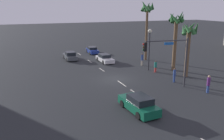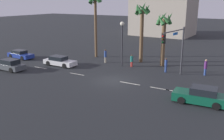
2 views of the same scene
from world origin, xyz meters
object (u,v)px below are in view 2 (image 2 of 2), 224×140
at_px(traffic_signal, 176,44).
at_px(pedestrian_0, 105,56).
at_px(car_1, 20,54).
at_px(palm_tree_1, 142,19).
at_px(car_2, 9,65).
at_px(palm_tree_0, 95,7).
at_px(palm_tree_3, 164,28).
at_px(streetlamp, 122,35).
at_px(pedestrian_1, 206,67).
at_px(car_3, 60,61).
at_px(building_0, 164,2).
at_px(pedestrian_3, 166,65).
at_px(pedestrian_2, 132,60).
at_px(car_0, 201,96).

height_order(traffic_signal, pedestrian_0, traffic_signal).
bearing_deg(car_1, traffic_signal, 3.85).
relative_size(traffic_signal, palm_tree_1, 0.67).
relative_size(car_2, pedestrian_0, 2.23).
xyz_separation_m(palm_tree_0, palm_tree_3, (10.84, -0.19, -2.61)).
relative_size(car_2, streetlamp, 0.73).
bearing_deg(pedestrian_1, traffic_signal, -134.81).
bearing_deg(car_3, pedestrian_0, 44.86).
relative_size(car_3, building_0, 0.28).
bearing_deg(pedestrian_3, traffic_signal, -49.26).
bearing_deg(building_0, car_2, -95.48).
relative_size(pedestrian_0, pedestrian_2, 1.19).
xyz_separation_m(pedestrian_0, pedestrian_1, (13.55, 0.43, 0.01)).
xyz_separation_m(streetlamp, palm_tree_3, (4.63, 2.94, 0.87)).
distance_m(palm_tree_0, palm_tree_3, 11.15).
relative_size(pedestrian_0, palm_tree_1, 0.23).
xyz_separation_m(pedestrian_3, palm_tree_3, (-1.51, 2.99, 4.10)).
height_order(car_1, building_0, building_0).
relative_size(palm_tree_0, palm_tree_3, 1.38).
xyz_separation_m(car_2, pedestrian_2, (12.78, 9.26, 0.20)).
bearing_deg(car_2, car_0, 2.03).
xyz_separation_m(traffic_signal, pedestrian_0, (-10.67, 2.46, -2.86)).
relative_size(car_2, pedestrian_3, 2.42).
bearing_deg(pedestrian_2, traffic_signal, -19.22).
xyz_separation_m(car_2, pedestrian_0, (8.53, 9.48, 0.39)).
distance_m(pedestrian_1, palm_tree_1, 10.88).
relative_size(car_0, traffic_signal, 0.81).
relative_size(car_0, car_2, 1.07).
height_order(car_0, pedestrian_2, pedestrian_2).
bearing_deg(palm_tree_1, car_1, -158.05).
distance_m(car_3, pedestrian_2, 9.79).
bearing_deg(traffic_signal, building_0, 111.01).
relative_size(car_2, palm_tree_3, 0.59).
xyz_separation_m(car_0, pedestrian_2, (-10.59, 8.43, 0.17)).
distance_m(car_1, pedestrian_1, 26.75).
distance_m(traffic_signal, pedestrian_2, 7.46).
bearing_deg(building_0, pedestrian_2, -75.79).
relative_size(palm_tree_0, building_0, 0.60).
bearing_deg(building_0, streetlamp, -78.07).
xyz_separation_m(car_1, car_2, (4.29, -5.44, 0.07)).
bearing_deg(traffic_signal, car_0, -56.08).
height_order(car_1, palm_tree_3, palm_tree_3).
bearing_deg(palm_tree_3, car_2, -143.62).
bearing_deg(palm_tree_0, palm_tree_1, 1.99).
distance_m(pedestrian_1, building_0, 37.26).
distance_m(car_3, pedestrian_3, 14.18).
relative_size(car_3, pedestrian_3, 2.59).
bearing_deg(car_3, palm_tree_0, 79.80).
relative_size(pedestrian_0, building_0, 0.12).
relative_size(car_1, pedestrian_0, 2.28).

